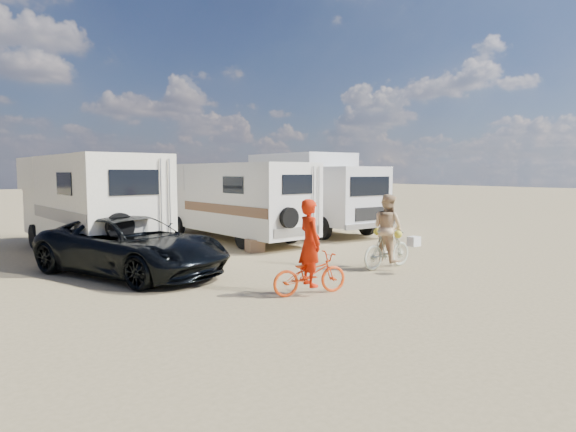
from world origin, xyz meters
TOP-DOWN VIEW (x-y plane):
  - ground at (0.00, 0.00)m, footprint 140.00×140.00m
  - rv_main at (0.46, 6.91)m, footprint 2.50×7.70m
  - rv_left at (-4.63, 6.82)m, footprint 2.70×7.32m
  - box_truck at (4.21, 6.53)m, footprint 2.73×6.47m
  - dark_suv at (-4.65, 2.90)m, footprint 4.02×5.59m
  - bike_man at (-2.44, -1.19)m, footprint 1.70×0.92m
  - bike_woman at (0.88, -0.33)m, footprint 1.67×0.49m
  - rider_man at (-2.44, -1.19)m, footprint 0.56×0.72m
  - rider_woman at (0.88, -0.33)m, footprint 0.67×0.85m
  - bike_parked at (7.42, 5.97)m, footprint 1.62×1.29m
  - cooler at (-2.52, 3.83)m, footprint 0.66×0.56m
  - crate at (-0.44, 3.90)m, footprint 0.57×0.57m

SIDE VIEW (x-z plane):
  - ground at x=0.00m, z-range 0.00..0.00m
  - crate at x=-0.44m, z-range 0.00..0.39m
  - cooler at x=-2.52m, z-range 0.00..0.45m
  - bike_parked at x=7.42m, z-range 0.00..0.82m
  - bike_man at x=-2.44m, z-range 0.00..0.85m
  - bike_woman at x=0.88m, z-range 0.00..1.00m
  - dark_suv at x=-4.65m, z-range 0.00..1.41m
  - rider_woman at x=0.88m, z-range 0.00..1.74m
  - rider_man at x=-2.44m, z-range 0.00..1.77m
  - rv_main at x=0.46m, z-range 0.00..2.79m
  - rv_left at x=-4.63m, z-range 0.00..2.96m
  - box_truck at x=4.21m, z-range 0.00..3.24m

